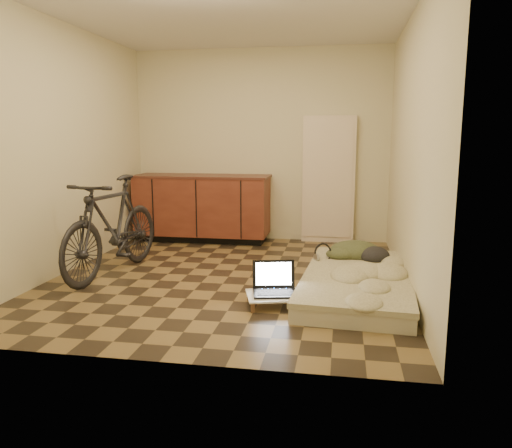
% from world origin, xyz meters
% --- Properties ---
extents(room_shell, '(3.50, 4.00, 2.60)m').
position_xyz_m(room_shell, '(0.00, 0.00, 1.30)').
color(room_shell, brown).
rests_on(room_shell, ground).
extents(cabinets, '(1.84, 0.62, 0.91)m').
position_xyz_m(cabinets, '(-0.75, 1.70, 0.47)').
color(cabinets, black).
rests_on(cabinets, ground).
extents(appliance_panel, '(0.70, 0.10, 1.70)m').
position_xyz_m(appliance_panel, '(0.95, 1.94, 0.85)').
color(appliance_panel, '#F5DDC1').
rests_on(appliance_panel, ground).
extents(bicycle, '(0.73, 1.80, 1.13)m').
position_xyz_m(bicycle, '(-1.20, -0.11, 0.57)').
color(bicycle, black).
rests_on(bicycle, ground).
extents(futon, '(1.12, 2.09, 0.17)m').
position_xyz_m(futon, '(1.30, -0.25, 0.09)').
color(futon, beige).
rests_on(futon, ground).
extents(clothing_pile, '(0.61, 0.52, 0.23)m').
position_xyz_m(clothing_pile, '(1.33, 0.42, 0.29)').
color(clothing_pile, '#3B4226').
rests_on(clothing_pile, futon).
extents(headphones, '(0.30, 0.30, 0.15)m').
position_xyz_m(headphones, '(0.96, 0.22, 0.25)').
color(headphones, black).
rests_on(headphones, futon).
extents(lap_desk, '(0.66, 0.52, 0.10)m').
position_xyz_m(lap_desk, '(0.64, -0.77, 0.08)').
color(lap_desk, brown).
rests_on(lap_desk, ground).
extents(laptop, '(0.43, 0.40, 0.26)m').
position_xyz_m(laptop, '(0.58, -0.73, 0.15)').
color(laptop, black).
rests_on(laptop, lap_desk).
extents(mouse, '(0.08, 0.11, 0.04)m').
position_xyz_m(mouse, '(0.85, -0.69, 0.11)').
color(mouse, silver).
rests_on(mouse, lap_desk).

